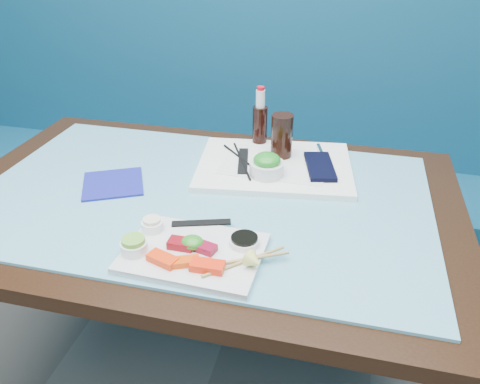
% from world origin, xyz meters
% --- Properties ---
extents(booth_bench, '(3.00, 0.56, 1.17)m').
position_xyz_m(booth_bench, '(0.00, 2.29, 0.37)').
color(booth_bench, navy).
rests_on(booth_bench, ground).
extents(dining_table, '(1.40, 0.90, 0.75)m').
position_xyz_m(dining_table, '(0.00, 1.45, 0.67)').
color(dining_table, black).
rests_on(dining_table, ground).
extents(glass_top, '(1.22, 0.76, 0.01)m').
position_xyz_m(glass_top, '(0.00, 1.45, 0.75)').
color(glass_top, '#60A7C0').
rests_on(glass_top, dining_table).
extents(sashimi_plate, '(0.31, 0.23, 0.02)m').
position_xyz_m(sashimi_plate, '(0.07, 1.19, 0.77)').
color(sashimi_plate, silver).
rests_on(sashimi_plate, glass_top).
extents(salmon_left, '(0.08, 0.05, 0.02)m').
position_xyz_m(salmon_left, '(0.02, 1.13, 0.78)').
color(salmon_left, '#FF340A').
rests_on(salmon_left, sashimi_plate).
extents(salmon_mid, '(0.06, 0.05, 0.01)m').
position_xyz_m(salmon_mid, '(0.07, 1.14, 0.78)').
color(salmon_mid, '#EA4609').
rests_on(salmon_mid, sashimi_plate).
extents(salmon_right, '(0.07, 0.04, 0.02)m').
position_xyz_m(salmon_right, '(0.12, 1.13, 0.78)').
color(salmon_right, '#FF280A').
rests_on(salmon_right, sashimi_plate).
extents(tuna_left, '(0.06, 0.04, 0.02)m').
position_xyz_m(tuna_left, '(0.04, 1.19, 0.78)').
color(tuna_left, maroon).
rests_on(tuna_left, sashimi_plate).
extents(tuna_right, '(0.06, 0.04, 0.02)m').
position_xyz_m(tuna_right, '(0.09, 1.19, 0.78)').
color(tuna_right, maroon).
rests_on(tuna_right, sashimi_plate).
extents(seaweed_garnish, '(0.06, 0.06, 0.03)m').
position_xyz_m(seaweed_garnish, '(0.06, 1.20, 0.79)').
color(seaweed_garnish, '#28831E').
rests_on(seaweed_garnish, sashimi_plate).
extents(ramekin_wasabi, '(0.08, 0.08, 0.03)m').
position_xyz_m(ramekin_wasabi, '(-0.06, 1.15, 0.79)').
color(ramekin_wasabi, white).
rests_on(ramekin_wasabi, sashimi_plate).
extents(wasabi_fill, '(0.05, 0.05, 0.01)m').
position_xyz_m(wasabi_fill, '(-0.06, 1.15, 0.80)').
color(wasabi_fill, '#6BB038').
rests_on(wasabi_fill, ramekin_wasabi).
extents(ramekin_ginger, '(0.07, 0.07, 0.02)m').
position_xyz_m(ramekin_ginger, '(-0.05, 1.24, 0.78)').
color(ramekin_ginger, white).
rests_on(ramekin_ginger, sashimi_plate).
extents(ginger_fill, '(0.05, 0.05, 0.01)m').
position_xyz_m(ginger_fill, '(-0.05, 1.24, 0.80)').
color(ginger_fill, beige).
rests_on(ginger_fill, ramekin_ginger).
extents(soy_dish, '(0.08, 0.08, 0.01)m').
position_xyz_m(soy_dish, '(0.17, 1.24, 0.78)').
color(soy_dish, white).
rests_on(soy_dish, sashimi_plate).
extents(soy_fill, '(0.07, 0.07, 0.01)m').
position_xyz_m(soy_fill, '(0.17, 1.24, 0.79)').
color(soy_fill, black).
rests_on(soy_fill, soy_dish).
extents(lemon_wedge, '(0.05, 0.05, 0.04)m').
position_xyz_m(lemon_wedge, '(0.21, 1.16, 0.79)').
color(lemon_wedge, '#EEEC70').
rests_on(lemon_wedge, sashimi_plate).
extents(chopstick_sleeve, '(0.14, 0.07, 0.00)m').
position_xyz_m(chopstick_sleeve, '(0.05, 1.29, 0.78)').
color(chopstick_sleeve, black).
rests_on(chopstick_sleeve, sashimi_plate).
extents(wooden_chopstick_a, '(0.20, 0.11, 0.01)m').
position_xyz_m(wooden_chopstick_a, '(0.18, 1.17, 0.78)').
color(wooden_chopstick_a, '#AC8850').
rests_on(wooden_chopstick_a, sashimi_plate).
extents(wooden_chopstick_b, '(0.15, 0.14, 0.01)m').
position_xyz_m(wooden_chopstick_b, '(0.19, 1.17, 0.78)').
color(wooden_chopstick_b, '#A18A4B').
rests_on(wooden_chopstick_b, sashimi_plate).
extents(serving_tray, '(0.50, 0.40, 0.02)m').
position_xyz_m(serving_tray, '(0.17, 1.65, 0.77)').
color(serving_tray, white).
rests_on(serving_tray, glass_top).
extents(paper_placemat, '(0.31, 0.22, 0.00)m').
position_xyz_m(paper_placemat, '(0.17, 1.65, 0.78)').
color(paper_placemat, silver).
rests_on(paper_placemat, serving_tray).
extents(seaweed_bowl, '(0.12, 0.12, 0.04)m').
position_xyz_m(seaweed_bowl, '(0.16, 1.57, 0.79)').
color(seaweed_bowl, silver).
rests_on(seaweed_bowl, serving_tray).
extents(seaweed_salad, '(0.09, 0.09, 0.04)m').
position_xyz_m(seaweed_salad, '(0.16, 1.57, 0.82)').
color(seaweed_salad, '#1E8520').
rests_on(seaweed_salad, seaweed_bowl).
extents(cola_glass, '(0.07, 0.07, 0.13)m').
position_xyz_m(cola_glass, '(0.18, 1.70, 0.84)').
color(cola_glass, black).
rests_on(cola_glass, serving_tray).
extents(navy_pouch, '(0.11, 0.19, 0.01)m').
position_xyz_m(navy_pouch, '(0.30, 1.65, 0.78)').
color(navy_pouch, black).
rests_on(navy_pouch, serving_tray).
extents(fork, '(0.04, 0.10, 0.01)m').
position_xyz_m(fork, '(0.30, 1.75, 0.78)').
color(fork, silver).
rests_on(fork, serving_tray).
extents(black_chopstick_a, '(0.11, 0.23, 0.01)m').
position_xyz_m(black_chopstick_a, '(0.07, 1.64, 0.78)').
color(black_chopstick_a, black).
rests_on(black_chopstick_a, serving_tray).
extents(black_chopstick_b, '(0.18, 0.19, 0.01)m').
position_xyz_m(black_chopstick_b, '(0.08, 1.64, 0.78)').
color(black_chopstick_b, black).
rests_on(black_chopstick_b, serving_tray).
extents(tray_sleeve, '(0.06, 0.17, 0.00)m').
position_xyz_m(tray_sleeve, '(0.07, 1.64, 0.78)').
color(tray_sleeve, black).
rests_on(tray_sleeve, serving_tray).
extents(cola_bottle_body, '(0.05, 0.05, 0.14)m').
position_xyz_m(cola_bottle_body, '(0.09, 1.80, 0.83)').
color(cola_bottle_body, black).
rests_on(cola_bottle_body, glass_top).
extents(cola_bottle_neck, '(0.03, 0.03, 0.06)m').
position_xyz_m(cola_bottle_neck, '(0.09, 1.80, 0.92)').
color(cola_bottle_neck, white).
rests_on(cola_bottle_neck, cola_bottle_body).
extents(cola_bottle_cap, '(0.03, 0.03, 0.01)m').
position_xyz_m(cola_bottle_cap, '(0.09, 1.80, 0.96)').
color(cola_bottle_cap, red).
rests_on(cola_bottle_cap, cola_bottle_neck).
extents(blue_napkin, '(0.22, 0.22, 0.01)m').
position_xyz_m(blue_napkin, '(-0.26, 1.44, 0.76)').
color(blue_napkin, navy).
rests_on(blue_napkin, glass_top).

